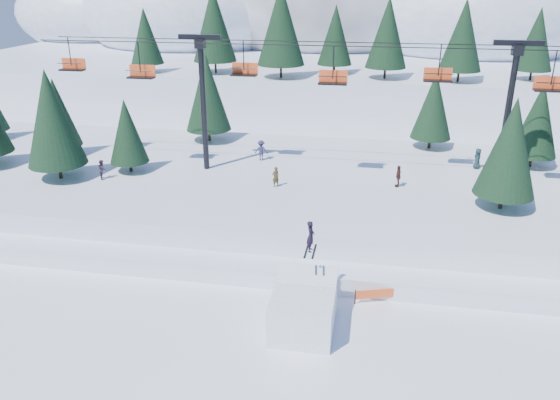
% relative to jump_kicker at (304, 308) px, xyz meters
% --- Properties ---
extents(ground, '(160.00, 160.00, 0.00)m').
position_rel_jump_kicker_xyz_m(ground, '(-1.04, -1.75, -1.16)').
color(ground, white).
rests_on(ground, ground).
extents(mid_shelf, '(70.00, 22.00, 2.50)m').
position_rel_jump_kicker_xyz_m(mid_shelf, '(-1.04, 16.25, 0.09)').
color(mid_shelf, white).
rests_on(mid_shelf, ground).
extents(berm, '(70.00, 6.00, 1.10)m').
position_rel_jump_kicker_xyz_m(berm, '(-1.04, 6.25, -0.61)').
color(berm, white).
rests_on(berm, ground).
extents(mountain_ridge, '(119.00, 60.31, 26.46)m').
position_rel_jump_kicker_xyz_m(mountain_ridge, '(-6.14, 71.59, 8.48)').
color(mountain_ridge, white).
rests_on(mountain_ridge, ground).
extents(jump_kicker, '(3.09, 4.34, 5.31)m').
position_rel_jump_kicker_xyz_m(jump_kicker, '(0.00, 0.00, 0.00)').
color(jump_kicker, white).
rests_on(jump_kicker, ground).
extents(chairlift, '(46.20, 3.21, 10.28)m').
position_rel_jump_kicker_xyz_m(chairlift, '(-0.33, 16.30, 8.16)').
color(chairlift, black).
rests_on(chairlift, mid_shelf).
extents(conifer_stand, '(63.56, 16.97, 10.05)m').
position_rel_jump_kicker_xyz_m(conifer_stand, '(4.26, 17.04, 5.93)').
color(conifer_stand, black).
rests_on(conifer_stand, mid_shelf).
extents(distant_skiers, '(28.87, 8.30, 1.70)m').
position_rel_jump_kicker_xyz_m(distant_skiers, '(-2.39, 16.85, 2.14)').
color(distant_skiers, '#463619').
rests_on(distant_skiers, mid_shelf).
extents(banner_near, '(2.73, 0.91, 0.90)m').
position_rel_jump_kicker_xyz_m(banner_near, '(3.83, 3.04, -0.62)').
color(banner_near, black).
rests_on(banner_near, ground).
extents(banner_far, '(2.85, 0.35, 0.90)m').
position_rel_jump_kicker_xyz_m(banner_far, '(10.44, 4.53, -0.62)').
color(banner_far, black).
rests_on(banner_far, ground).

